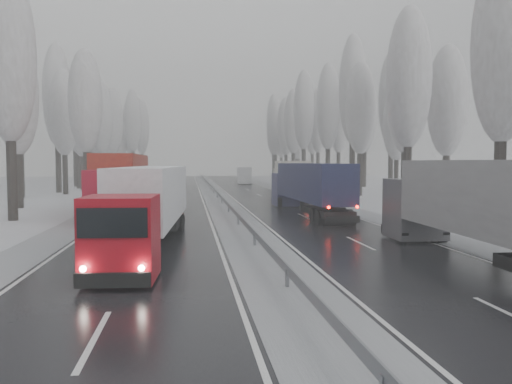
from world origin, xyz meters
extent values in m
plane|color=silver|center=(0.00, 0.00, 0.00)|extent=(260.00, 260.00, 0.00)
cube|color=black|center=(5.25, 30.00, 0.01)|extent=(7.50, 200.00, 0.03)
cube|color=black|center=(-5.25, 30.00, 0.01)|extent=(7.50, 200.00, 0.03)
cube|color=#A2A5AA|center=(0.00, 30.00, 0.02)|extent=(3.00, 200.00, 0.04)
cube|color=#A2A5AA|center=(10.20, 30.00, 0.02)|extent=(2.40, 200.00, 0.04)
cube|color=#A2A5AA|center=(-10.20, 30.00, 0.02)|extent=(2.40, 200.00, 0.04)
cube|color=slate|center=(0.00, 30.00, 0.60)|extent=(0.06, 200.00, 0.32)
cube|color=slate|center=(0.00, 28.00, 0.30)|extent=(0.12, 0.12, 0.60)
cube|color=slate|center=(0.00, 60.00, 0.30)|extent=(0.12, 0.12, 0.60)
cylinder|color=black|center=(15.04, 15.67, 2.80)|extent=(0.68, 0.68, 5.60)
ellipsoid|color=gray|center=(15.04, 15.67, 10.80)|extent=(3.60, 3.60, 11.45)
cylinder|color=black|center=(14.51, 27.03, 2.81)|extent=(0.68, 0.68, 5.62)
ellipsoid|color=gray|center=(14.51, 27.03, 10.84)|extent=(3.60, 3.60, 11.48)
cylinder|color=black|center=(20.02, 31.03, 2.47)|extent=(0.64, 0.64, 4.94)
ellipsoid|color=gray|center=(20.02, 31.03, 9.53)|extent=(3.60, 3.60, 10.09)
cylinder|color=black|center=(17.90, 35.17, 2.66)|extent=(0.66, 0.66, 5.32)
ellipsoid|color=gray|center=(17.90, 35.17, 10.27)|extent=(3.60, 3.60, 10.88)
cylinder|color=black|center=(20.12, 39.17, 3.16)|extent=(0.72, 0.72, 6.31)
ellipsoid|color=gray|center=(20.12, 39.17, 12.17)|extent=(3.60, 3.60, 12.90)
cylinder|color=black|center=(17.02, 45.60, 2.69)|extent=(0.67, 0.67, 5.38)
ellipsoid|color=gray|center=(17.02, 45.60, 10.37)|extent=(3.60, 3.60, 10.98)
cylinder|color=black|center=(23.31, 49.60, 2.30)|extent=(0.62, 0.62, 4.59)
ellipsoid|color=gray|center=(23.31, 49.60, 8.86)|extent=(3.60, 3.60, 9.39)
cylinder|color=black|center=(17.90, 51.02, 3.47)|extent=(0.76, 0.76, 6.95)
ellipsoid|color=gray|center=(17.90, 51.02, 13.40)|extent=(3.60, 3.60, 14.19)
cylinder|color=black|center=(24.81, 55.02, 3.30)|extent=(0.74, 0.74, 6.59)
ellipsoid|color=gray|center=(24.81, 55.02, 12.71)|extent=(3.60, 3.60, 13.46)
cylinder|color=black|center=(17.56, 61.27, 3.18)|extent=(0.72, 0.72, 6.37)
ellipsoid|color=gray|center=(17.56, 61.27, 12.28)|extent=(3.60, 3.60, 13.01)
cylinder|color=black|center=(24.72, 65.27, 2.99)|extent=(0.70, 0.70, 5.97)
ellipsoid|color=gray|center=(24.72, 65.27, 11.52)|extent=(3.60, 3.60, 12.20)
cylinder|color=black|center=(16.34, 71.95, 3.33)|extent=(0.74, 0.74, 6.65)
ellipsoid|color=gray|center=(16.34, 71.95, 12.83)|extent=(3.60, 3.60, 13.59)
cylinder|color=black|center=(23.71, 75.95, 3.07)|extent=(0.71, 0.71, 6.14)
ellipsoid|color=gray|center=(23.71, 75.95, 11.84)|extent=(3.60, 3.60, 12.54)
cylinder|color=black|center=(16.56, 81.70, 3.03)|extent=(0.71, 0.71, 6.05)
ellipsoid|color=gray|center=(16.56, 81.70, 11.68)|extent=(3.60, 3.60, 12.37)
cylinder|color=black|center=(22.48, 85.70, 3.15)|extent=(0.72, 0.72, 6.30)
ellipsoid|color=gray|center=(22.48, 85.70, 12.15)|extent=(3.60, 3.60, 12.87)
cylinder|color=black|center=(16.63, 89.21, 2.94)|extent=(0.70, 0.70, 5.88)
ellipsoid|color=gray|center=(16.63, 89.21, 11.33)|extent=(3.60, 3.60, 12.00)
cylinder|color=black|center=(19.77, 93.21, 2.43)|extent=(0.64, 0.64, 4.86)
ellipsoid|color=gray|center=(19.77, 93.21, 9.37)|extent=(3.60, 3.60, 9.92)
cylinder|color=black|center=(15.73, 96.32, 2.99)|extent=(0.70, 0.70, 5.98)
ellipsoid|color=gray|center=(15.73, 96.32, 11.53)|extent=(3.60, 3.60, 12.21)
cylinder|color=black|center=(24.94, 100.32, 3.09)|extent=(0.71, 0.71, 6.19)
ellipsoid|color=gray|center=(24.94, 100.32, 11.93)|extent=(3.60, 3.60, 12.64)
cylinder|color=black|center=(17.04, 106.16, 3.43)|extent=(0.75, 0.75, 6.86)
ellipsoid|color=gray|center=(17.04, 106.16, 13.22)|extent=(3.60, 3.60, 14.01)
cylinder|color=black|center=(24.02, 110.16, 2.77)|extent=(0.68, 0.68, 5.55)
ellipsoid|color=gray|center=(24.02, 110.16, 10.70)|extent=(3.60, 3.60, 11.33)
cylinder|color=black|center=(18.73, 116.73, 3.05)|extent=(0.71, 0.71, 6.09)
ellipsoid|color=gray|center=(18.73, 116.73, 11.75)|extent=(3.60, 3.60, 12.45)
cylinder|color=black|center=(21.55, 120.73, 2.74)|extent=(0.67, 0.67, 5.49)
ellipsoid|color=gray|center=(21.55, 120.73, 10.58)|extent=(3.60, 3.60, 11.21)
cylinder|color=black|center=(-15.13, 24.57, 2.92)|extent=(0.69, 0.69, 5.83)
ellipsoid|color=gray|center=(-15.13, 24.57, 11.25)|extent=(3.60, 3.60, 11.92)
cylinder|color=black|center=(-17.75, 34.20, 2.52)|extent=(0.65, 0.65, 5.03)
ellipsoid|color=gray|center=(-17.75, 34.20, 9.70)|extent=(3.60, 3.60, 10.28)
cylinder|color=black|center=(-13.94, 43.73, 2.72)|extent=(0.67, 0.67, 5.44)
ellipsoid|color=gray|center=(-13.94, 43.73, 10.49)|extent=(3.60, 3.60, 11.11)
cylinder|color=black|center=(-21.85, 47.73, 2.86)|extent=(0.69, 0.69, 5.72)
ellipsoid|color=gray|center=(-21.85, 47.73, 11.04)|extent=(3.60, 3.60, 11.69)
cylinder|color=black|center=(-18.26, 52.71, 2.61)|extent=(0.66, 0.66, 5.23)
ellipsoid|color=gray|center=(-18.26, 52.71, 10.08)|extent=(3.60, 3.60, 10.68)
cylinder|color=black|center=(-20.05, 56.71, 3.30)|extent=(0.74, 0.74, 6.60)
ellipsoid|color=gray|center=(-20.05, 56.71, 12.74)|extent=(3.60, 3.60, 13.49)
cylinder|color=black|center=(-18.16, 62.35, 2.58)|extent=(0.65, 0.65, 5.16)
ellipsoid|color=gray|center=(-18.16, 62.35, 9.95)|extent=(3.60, 3.60, 10.54)
cylinder|color=black|center=(-19.54, 66.35, 2.90)|extent=(0.69, 0.69, 5.79)
ellipsoid|color=gray|center=(-19.54, 66.35, 11.18)|extent=(3.60, 3.60, 11.84)
cylinder|color=black|center=(-16.58, 69.11, 2.82)|extent=(0.68, 0.68, 5.64)
ellipsoid|color=gray|center=(-16.58, 69.11, 10.89)|extent=(3.60, 3.60, 11.53)
cylinder|color=black|center=(-21.42, 73.11, 3.28)|extent=(0.73, 0.73, 6.56)
ellipsoid|color=gray|center=(-21.42, 73.11, 12.65)|extent=(3.60, 3.60, 13.40)
cylinder|color=black|center=(-16.33, 79.19, 2.90)|extent=(0.69, 0.69, 5.79)
ellipsoid|color=gray|center=(-16.33, 79.19, 11.17)|extent=(3.60, 3.60, 11.84)
cylinder|color=black|center=(-21.09, 83.19, 3.32)|extent=(0.74, 0.74, 6.65)
ellipsoid|color=gray|center=(-21.09, 83.19, 12.82)|extent=(3.60, 3.60, 13.58)
cylinder|color=black|center=(-18.93, 88.54, 2.56)|extent=(0.65, 0.65, 5.12)
ellipsoid|color=gray|center=(-18.93, 88.54, 9.88)|extent=(3.60, 3.60, 10.46)
cylinder|color=black|center=(-21.82, 92.54, 2.92)|extent=(0.69, 0.69, 5.84)
ellipsoid|color=gray|center=(-21.82, 92.54, 11.26)|extent=(3.60, 3.60, 11.92)
cylinder|color=black|center=(-15.07, 99.33, 3.34)|extent=(0.74, 0.74, 6.67)
ellipsoid|color=gray|center=(-15.07, 99.33, 12.87)|extent=(3.60, 3.60, 13.63)
cylinder|color=black|center=(-24.20, 103.33, 3.15)|extent=(0.72, 0.72, 6.31)
ellipsoid|color=gray|center=(-24.20, 103.33, 12.16)|extent=(3.60, 3.60, 12.88)
cylinder|color=black|center=(-14.05, 108.72, 3.14)|extent=(0.72, 0.72, 6.29)
ellipsoid|color=gray|center=(-14.05, 108.72, 12.12)|extent=(3.60, 3.60, 12.84)
cylinder|color=black|center=(-19.66, 112.72, 2.43)|extent=(0.64, 0.64, 4.86)
ellipsoid|color=gray|center=(-19.66, 112.72, 9.36)|extent=(3.60, 3.60, 9.92)
cylinder|color=black|center=(-17.56, 115.31, 3.31)|extent=(0.74, 0.74, 6.63)
ellipsoid|color=gray|center=(-17.56, 115.31, 12.78)|extent=(3.60, 3.60, 13.54)
cylinder|color=black|center=(-20.33, 119.31, 2.89)|extent=(0.69, 0.69, 5.79)
ellipsoid|color=gray|center=(-20.33, 119.31, 11.16)|extent=(3.60, 3.60, 11.82)
cube|color=#46454A|center=(8.35, 12.57, 1.65)|extent=(2.56, 2.66, 3.00)
cube|color=black|center=(8.38, 13.83, 2.35)|extent=(2.30, 0.15, 1.00)
cube|color=black|center=(8.38, 13.93, 0.45)|extent=(2.51, 0.21, 0.50)
cube|color=slate|center=(8.17, 4.77, 2.70)|extent=(2.85, 13.07, 2.80)
cylinder|color=black|center=(7.28, 11.80, 0.52)|extent=(0.37, 1.05, 1.04)
cylinder|color=black|center=(9.38, 11.75, 0.52)|extent=(0.37, 1.05, 1.04)
sphere|color=white|center=(7.43, 13.98, 0.85)|extent=(0.22, 0.22, 0.22)
sphere|color=white|center=(9.33, 13.93, 0.85)|extent=(0.22, 0.22, 0.22)
cube|color=#1E1E4C|center=(5.61, 31.76, 1.58)|extent=(2.48, 2.57, 2.86)
cube|color=black|center=(5.56, 32.95, 2.24)|extent=(2.20, 0.18, 0.95)
cube|color=black|center=(5.56, 33.05, 0.43)|extent=(2.39, 0.24, 0.48)
cube|color=#141437|center=(5.90, 24.32, 2.58)|extent=(2.92, 12.50, 2.67)
cube|color=black|center=(6.14, 18.07, 0.53)|extent=(2.20, 0.20, 0.43)
cube|color=black|center=(6.03, 20.88, 0.72)|extent=(2.30, 5.33, 0.43)
cube|color=black|center=(6.12, 18.59, 0.33)|extent=(2.20, 0.14, 0.57)
cylinder|color=black|center=(4.64, 30.96, 0.50)|extent=(0.37, 1.01, 0.99)
cylinder|color=black|center=(6.64, 31.04, 0.50)|extent=(0.37, 1.01, 0.99)
cylinder|color=black|center=(5.05, 20.46, 0.50)|extent=(0.37, 1.01, 0.99)
cylinder|color=black|center=(7.05, 20.54, 0.50)|extent=(0.37, 1.01, 0.99)
cylinder|color=black|center=(5.09, 19.22, 0.50)|extent=(0.37, 1.01, 0.99)
cylinder|color=black|center=(7.10, 19.30, 0.50)|extent=(0.37, 1.01, 0.99)
sphere|color=#FF0C05|center=(5.24, 17.97, 1.29)|extent=(0.19, 0.19, 0.19)
sphere|color=#FF0C05|center=(7.05, 18.04, 1.29)|extent=(0.19, 0.19, 0.19)
sphere|color=white|center=(4.65, 33.04, 0.81)|extent=(0.21, 0.21, 0.21)
sphere|color=white|center=(6.46, 33.11, 0.81)|extent=(0.21, 0.21, 0.21)
cube|color=#9A9588|center=(8.60, 49.15, 1.66)|extent=(2.76, 2.85, 3.02)
cube|color=black|center=(8.72, 50.40, 2.36)|extent=(2.31, 0.33, 1.01)
cube|color=black|center=(8.73, 50.50, 0.45)|extent=(2.52, 0.40, 0.50)
cube|color=#B7B4A4|center=(7.81, 41.35, 2.71)|extent=(3.86, 13.26, 2.81)
cube|color=black|center=(7.15, 34.80, 0.55)|extent=(2.31, 0.35, 0.45)
cube|color=black|center=(7.44, 37.75, 0.75)|extent=(2.76, 5.72, 0.45)
cube|color=black|center=(7.20, 35.35, 0.35)|extent=(2.31, 0.29, 0.60)
cylinder|color=black|center=(7.47, 48.46, 0.52)|extent=(0.46, 1.08, 1.05)
cylinder|color=black|center=(9.57, 48.25, 0.52)|extent=(0.46, 1.08, 1.05)
cylinder|color=black|center=(6.35, 37.46, 0.52)|extent=(0.46, 1.08, 1.05)
cylinder|color=black|center=(8.45, 37.24, 0.52)|extent=(0.46, 1.08, 1.05)
cylinder|color=black|center=(6.22, 36.15, 0.52)|extent=(0.46, 1.08, 1.05)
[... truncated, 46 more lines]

